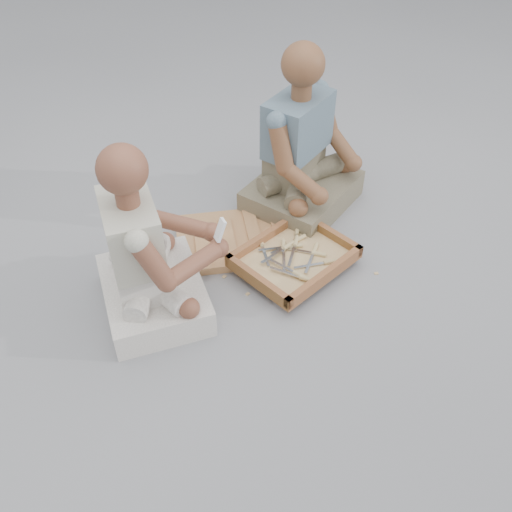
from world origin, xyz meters
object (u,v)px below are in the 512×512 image
carved_panel (242,238)px  tool_tray (294,258)px  craftsman (147,259)px  companion (302,157)px

carved_panel → tool_tray: bearing=-66.3°
tool_tray → craftsman: size_ratio=0.73×
carved_panel → companion: 0.53m
tool_tray → craftsman: craftsman is taller
carved_panel → tool_tray: tool_tray is taller
tool_tray → craftsman: (-0.69, 0.10, 0.22)m
craftsman → tool_tray: bearing=91.4°
carved_panel → companion: companion is taller
carved_panel → companion: size_ratio=0.72×
tool_tray → companion: bearing=55.1°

